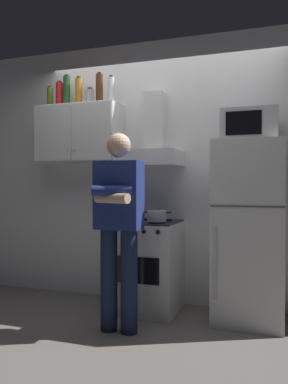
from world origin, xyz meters
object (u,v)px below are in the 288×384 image
bottle_rum_dark (99,89)px  bottle_vodka_clear (111,90)px  bottle_liquor_amber (79,92)px  upper_cabinet (79,134)px  bottle_olive_oil (50,98)px  range_hood (151,146)px  microwave (250,126)px  stove_oven (147,265)px  bottle_canister_steel (90,97)px  refrigerator (249,232)px  bottle_soda_red (60,94)px  bottle_wine_green (67,91)px  cooking_pot (157,216)px  person_standing (119,223)px

bottle_rum_dark → bottle_vodka_clear: size_ratio=1.12×
bottle_vodka_clear → bottle_liquor_amber: size_ratio=0.92×
upper_cabinet → bottle_liquor_amber: bearing=144.1°
bottle_rum_dark → bottle_vodka_clear: (0.12, 0.03, -0.02)m
bottle_olive_oil → range_hood: bearing=-0.1°
microwave → upper_cabinet: bearing=176.5°
stove_oven → bottle_canister_steel: bottle_canister_steel is taller
upper_cabinet → stove_oven: upper_cabinet is taller
refrigerator → microwave: (-0.00, 0.02, 0.94)m
range_hood → refrigerator: 1.25m
bottle_soda_red → refrigerator: bearing=-3.1°
bottle_rum_dark → bottle_wine_green: (-0.38, -0.00, 0.01)m
bottle_canister_steel → bottle_rum_dark: bearing=-23.8°
microwave → cooking_pot: 1.16m
range_hood → bottle_rum_dark: bottle_rum_dark is taller
stove_oven → person_standing: size_ratio=0.53×
bottle_rum_dark → bottle_canister_steel: bottle_rum_dark is taller
bottle_rum_dark → bottle_olive_oil: bearing=177.5°
stove_oven → bottle_olive_oil: bottle_olive_oil is taller
person_standing → bottle_rum_dark: bearing=125.5°
microwave → person_standing: (-1.00, -0.62, -0.84)m
microwave → bottle_wine_green: (-1.88, 0.08, 0.47)m
person_standing → bottle_soda_red: (-0.98, 0.71, 1.28)m
bottle_olive_oil → bottle_vodka_clear: size_ratio=0.82×
microwave → bottle_rum_dark: (-1.51, 0.08, 0.46)m
person_standing → bottle_liquor_amber: bottle_liquor_amber is taller
range_hood → person_standing: range_hood is taller
range_hood → bottle_wine_green: bearing=-178.3°
upper_cabinet → microwave: bearing=-3.5°
person_standing → bottle_rum_dark: size_ratio=5.14×
microwave → bottle_wine_green: size_ratio=1.46×
stove_oven → person_standing: 0.77m
bottle_rum_dark → person_standing: bearing=-54.5°
cooking_pot → bottle_wine_green: 1.68m
person_standing → bottle_olive_oil: (-1.11, 0.73, 1.26)m
cooking_pot → bottle_soda_red: (-1.16, 0.23, 1.25)m
bottle_rum_dark → bottle_soda_red: (-0.47, 0.01, -0.02)m
person_standing → cooking_pot: size_ratio=5.86×
cooking_pot → microwave: bearing=9.6°
upper_cabinet → bottle_rum_dark: bearing=-5.4°
stove_oven → cooking_pot: (0.13, -0.12, 0.49)m
stove_oven → refrigerator: 1.02m
stove_oven → bottle_olive_oil: 2.08m
bottle_canister_steel → upper_cabinet: bearing=-159.6°
microwave → cooking_pot: bearing=-170.4°
upper_cabinet → person_standing: 1.35m
bottle_olive_oil → bottle_vodka_clear: bottle_vodka_clear is taller
bottle_rum_dark → bottle_canister_steel: 0.17m
bottle_soda_red → bottle_canister_steel: (0.33, 0.06, -0.04)m
bottle_rum_dark → bottle_soda_red: size_ratio=1.17×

